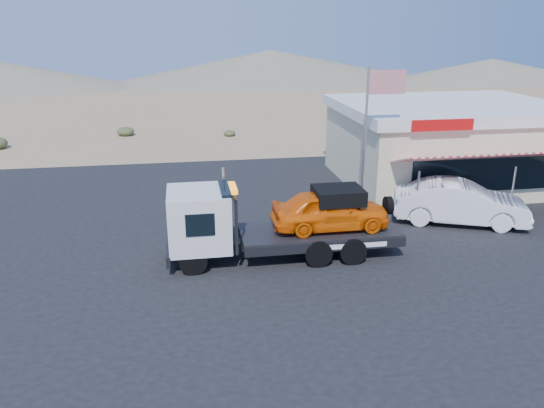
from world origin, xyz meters
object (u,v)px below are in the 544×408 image
object	(u,v)px
tow_truck	(278,218)
jerky_store	(446,142)
white_sedan	(460,203)
flagpole	(371,126)

from	to	relation	value
tow_truck	jerky_store	size ratio (longest dim) A/B	0.74
white_sedan	flagpole	size ratio (longest dim) A/B	0.85
jerky_store	flagpole	xyz separation A→B (m)	(-5.57, -4.47, 1.77)
tow_truck	jerky_store	world-z (taller)	jerky_store
tow_truck	flagpole	xyz separation A→B (m)	(4.21, 3.13, 2.38)
tow_truck	jerky_store	xyz separation A→B (m)	(9.78, 7.60, 0.61)
jerky_store	flagpole	world-z (taller)	flagpole
tow_truck	white_sedan	world-z (taller)	tow_truck
jerky_store	white_sedan	bearing A→B (deg)	-110.89
white_sedan	jerky_store	xyz separation A→B (m)	(2.15, 5.64, 1.13)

